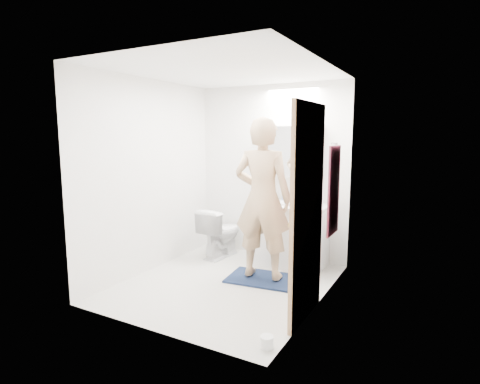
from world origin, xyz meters
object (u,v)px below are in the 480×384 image
Objects in this scene: vanity_cabinet at (290,236)px; person at (263,199)px; toilet at (221,232)px; toothbrush_cup at (312,201)px; medicine_cabinet at (290,151)px; soap_bottle_b at (285,195)px; toilet_paper_roll at (267,342)px; soap_bottle_a at (273,193)px.

person is at bearing -98.62° from vanity_cabinet.
toilet is 7.26× the size of toothbrush_cup.
soap_bottle_b is at bearing -139.09° from medicine_cabinet.
toilet_paper_roll is at bearing 135.56° from toilet.
vanity_cabinet is at bearing -61.62° from medicine_cabinet.
medicine_cabinet reaches higher than toilet_paper_roll.
person reaches higher than medicine_cabinet.
vanity_cabinet is 0.65m from soap_bottle_a.
person is 0.89m from toothbrush_cup.
toilet is 1.37m from toothbrush_cup.
vanity_cabinet is 0.48× the size of person.
person is 8.25× the size of soap_bottle_a.
toilet_paper_roll is at bearing -73.76° from vanity_cabinet.
soap_bottle_b reaches higher than toilet_paper_roll.
person is at bearing -86.62° from soap_bottle_b.
toilet is at bearing -161.04° from soap_bottle_b.
person reaches higher than vanity_cabinet.
soap_bottle_a is at bearing -163.75° from medicine_cabinet.
soap_bottle_b reaches higher than toilet.
person reaches higher than soap_bottle_a.
medicine_cabinet is at bearing 40.91° from soap_bottle_b.
medicine_cabinet is at bearing 107.49° from toilet_paper_roll.
medicine_cabinet is 0.73m from toothbrush_cup.
toothbrush_cup is at bearing 1.04° from soap_bottle_a.
person is (-0.10, -0.65, 0.59)m from vanity_cabinet.
toilet is (-0.89, -0.33, -1.15)m from medicine_cabinet.
vanity_cabinet is 3.97× the size of soap_bottle_a.
person is at bearing -89.03° from medicine_cabinet.
soap_bottle_a reaches higher than soap_bottle_b.
vanity_cabinet is 0.89m from person.
medicine_cabinet is 0.60m from soap_bottle_b.
medicine_cabinet reaches higher than toothbrush_cup.
toilet is 3.08× the size of soap_bottle_a.
toilet_paper_roll is (0.69, -2.19, -1.45)m from medicine_cabinet.
toilet is 0.94m from soap_bottle_a.
medicine_cabinet reaches higher than soap_bottle_a.
toothbrush_cup is at bearing 99.12° from toilet_paper_roll.
medicine_cabinet reaches higher than soap_bottle_b.
soap_bottle_b is at bearing 176.99° from toothbrush_cup.
vanity_cabinet is 1.29× the size of toilet.
medicine_cabinet is 1.01m from person.
soap_bottle_a is 2.47m from toilet_paper_roll.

